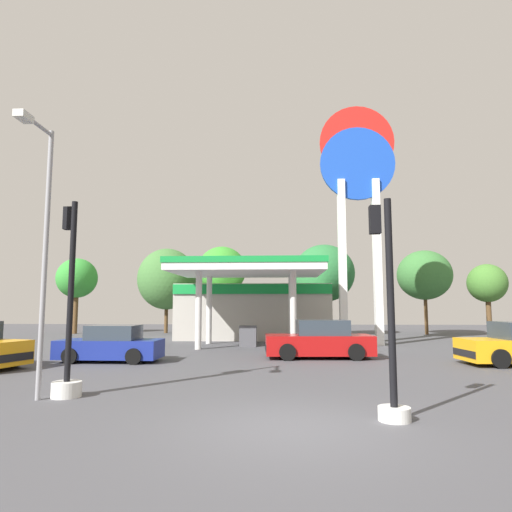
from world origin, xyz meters
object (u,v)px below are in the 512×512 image
object	(u,v)px
traffic_signal_0	(389,337)
traffic_signal_1	(68,339)
car_2	(319,341)
tree_4	(424,275)
corner_streetlamp	(42,231)
tree_1	(167,279)
car_1	(111,345)
tree_5	(487,284)
tree_0	(77,278)
station_pole_sign	(358,189)
tree_3	(324,273)
tree_2	(222,270)

from	to	relation	value
traffic_signal_0	traffic_signal_1	world-z (taller)	traffic_signal_1
car_2	tree_4	distance (m)	19.11
car_2	traffic_signal_0	bearing A→B (deg)	-87.41
tree_4	corner_streetlamp	bearing A→B (deg)	-123.66
traffic_signal_0	tree_4	distance (m)	27.99
corner_streetlamp	traffic_signal_1	bearing A→B (deg)	51.13
car_2	tree_1	bearing A→B (deg)	122.37
car_1	traffic_signal_1	xyz separation A→B (m)	(1.48, -6.71, 0.72)
traffic_signal_1	tree_5	distance (m)	32.68
tree_0	corner_streetlamp	xyz separation A→B (m)	(10.43, -24.65, -0.43)
station_pole_sign	car_2	world-z (taller)	station_pole_sign
tree_1	corner_streetlamp	xyz separation A→B (m)	(3.53, -25.84, -0.44)
tree_3	traffic_signal_0	bearing A→B (deg)	-92.83
tree_1	tree_3	distance (m)	12.64
traffic_signal_0	tree_0	bearing A→B (deg)	124.92
traffic_signal_0	corner_streetlamp	size ratio (longest dim) A/B	0.66
corner_streetlamp	station_pole_sign	bearing A→B (deg)	56.52
car_2	tree_4	xyz separation A→B (m)	(9.52, 16.13, 3.79)
traffic_signal_1	tree_2	bearing A→B (deg)	88.30
station_pole_sign	traffic_signal_0	distance (m)	18.10
tree_0	corner_streetlamp	world-z (taller)	corner_streetlamp
tree_1	tree_3	bearing A→B (deg)	-11.71
traffic_signal_0	tree_3	bearing A→B (deg)	87.17
car_1	tree_3	distance (m)	19.17
car_1	tree_0	xyz separation A→B (m)	(-9.43, 17.34, 3.67)
traffic_signal_0	tree_1	bearing A→B (deg)	112.41
traffic_signal_1	tree_0	bearing A→B (deg)	114.39
traffic_signal_0	tree_4	xyz separation A→B (m)	(9.06, 26.31, 2.95)
car_1	traffic_signal_1	size ratio (longest dim) A/B	0.84
tree_4	station_pole_sign	bearing A→B (deg)	-123.93
traffic_signal_0	tree_0	distance (m)	31.69
tree_0	corner_streetlamp	distance (m)	26.77
station_pole_sign	tree_3	bearing A→B (deg)	98.38
car_1	tree_3	size ratio (longest dim) A/B	0.59
tree_2	tree_3	world-z (taller)	tree_3
car_1	tree_1	size ratio (longest dim) A/B	0.58
tree_2	traffic_signal_0	bearing A→B (deg)	-75.61
tree_4	tree_1	bearing A→B (deg)	177.84
tree_0	tree_5	distance (m)	31.99
tree_0	tree_4	distance (m)	27.14
traffic_signal_1	tree_0	world-z (taller)	tree_0
station_pole_sign	car_1	bearing A→B (deg)	-144.51
station_pole_sign	tree_2	xyz separation A→B (m)	(-8.87, 8.78, -3.92)
traffic_signal_0	corner_streetlamp	distance (m)	8.08
tree_0	traffic_signal_0	bearing A→B (deg)	-55.08
car_2	traffic_signal_0	world-z (taller)	traffic_signal_0
tree_0	tree_2	xyz separation A→B (m)	(11.60, -0.69, 0.55)
traffic_signal_1	corner_streetlamp	distance (m)	2.63
tree_1	tree_2	distance (m)	5.09
car_1	car_2	xyz separation A→B (m)	(8.18, 1.65, 0.08)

